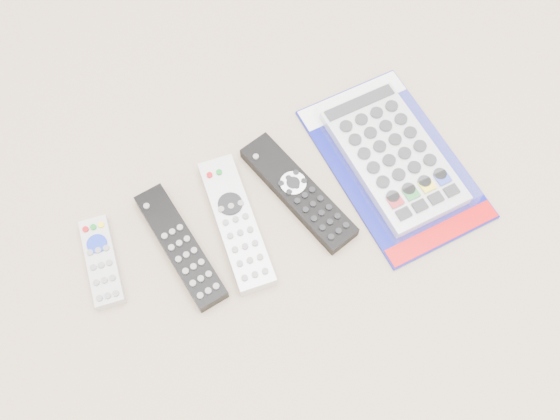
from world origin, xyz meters
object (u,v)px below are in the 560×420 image
remote_slim_black (181,247)px  remote_small_grey (102,262)px  remote_silver_dvd (236,223)px  remote_large_black (298,192)px  jumbo_remote_packaged (393,156)px

remote_slim_black → remote_small_grey: bearing=159.2°
remote_silver_dvd → remote_large_black: (0.10, -0.00, -0.00)m
remote_slim_black → remote_silver_dvd: 0.08m
remote_small_grey → remote_silver_dvd: 0.19m
remote_silver_dvd → jumbo_remote_packaged: jumbo_remote_packaged is taller
remote_slim_black → jumbo_remote_packaged: bearing=-7.4°
remote_small_grey → remote_large_black: (0.29, -0.04, 0.00)m
remote_large_black → remote_slim_black: bearing=167.6°
remote_small_grey → jumbo_remote_packaged: 0.45m
remote_slim_black → remote_silver_dvd: size_ratio=0.92×
jumbo_remote_packaged → remote_silver_dvd: bearing=177.8°
remote_small_grey → remote_large_black: remote_large_black is taller
remote_silver_dvd → remote_large_black: 0.10m
remote_small_grey → jumbo_remote_packaged: jumbo_remote_packaged is taller
remote_slim_black → remote_large_black: size_ratio=0.92×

